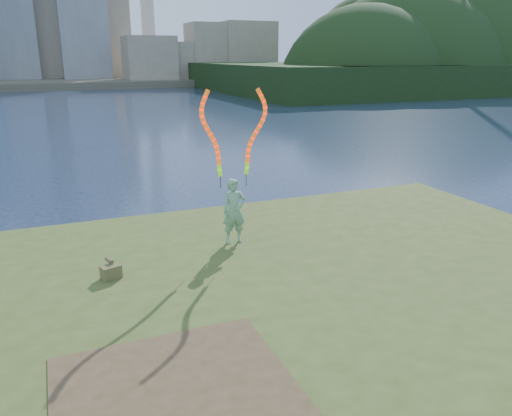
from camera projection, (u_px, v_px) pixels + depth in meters
name	position (u px, v px, depth m)	size (l,w,h in m)	color
ground	(244.00, 310.00, 10.59)	(320.00, 320.00, 0.00)	#18253D
grassy_knoll	(292.00, 353.00, 8.46)	(20.00, 18.00, 0.80)	#3A4A1A
dirt_patch	(176.00, 393.00, 6.72)	(3.20, 3.00, 0.02)	#47331E
far_shore	(64.00, 81.00, 94.38)	(320.00, 40.00, 1.20)	#484435
wooded_hill	(442.00, 86.00, 85.26)	(78.00, 50.00, 63.00)	black
woman_with_ribbons	(234.00, 186.00, 11.79)	(2.03, 0.41, 3.97)	#1C6D2B
canvas_bag	(111.00, 271.00, 10.18)	(0.44, 0.50, 0.37)	brown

